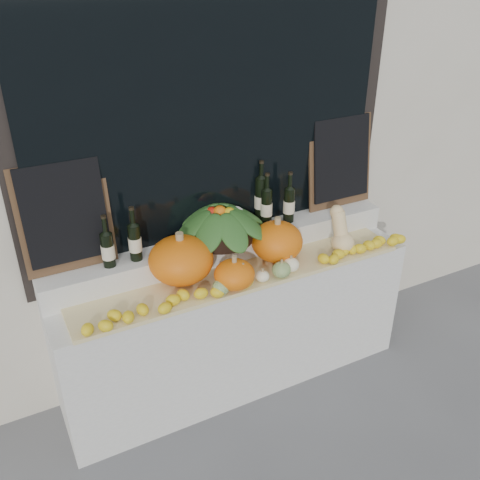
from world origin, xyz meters
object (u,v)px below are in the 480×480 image
pumpkin_left (181,260)px  produce_bowl (220,223)px  butternut_squash (341,233)px  wine_bottle_tall (261,199)px  pumpkin_right (277,241)px

pumpkin_left → produce_bowl: size_ratio=0.60×
butternut_squash → wine_bottle_tall: size_ratio=0.69×
pumpkin_left → butternut_squash: 1.06m
produce_bowl → wine_bottle_tall: size_ratio=1.50×
butternut_squash → produce_bowl: 0.79m
pumpkin_right → wine_bottle_tall: 0.32m
wine_bottle_tall → butternut_squash: bearing=-42.6°
butternut_squash → wine_bottle_tall: wine_bottle_tall is taller
pumpkin_left → wine_bottle_tall: bearing=19.0°
pumpkin_left → wine_bottle_tall: (0.66, 0.23, 0.16)m
produce_bowl → pumpkin_right: bearing=-31.9°
pumpkin_left → pumpkin_right: size_ratio=1.18×
pumpkin_left → wine_bottle_tall: size_ratio=0.90×
pumpkin_right → wine_bottle_tall: (0.03, 0.27, 0.17)m
butternut_squash → produce_bowl: (-0.73, 0.28, 0.12)m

